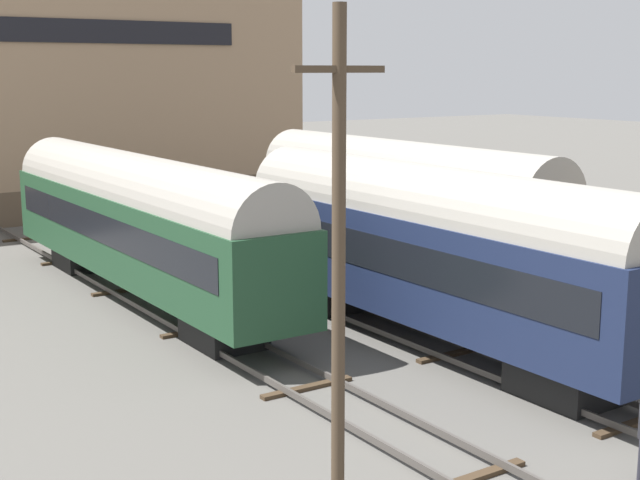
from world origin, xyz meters
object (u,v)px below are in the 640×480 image
(train_car_brown, at_px, (400,199))
(train_car_navy, at_px, (430,244))
(utility_pole, at_px, (339,261))
(train_car_green, at_px, (139,217))

(train_car_brown, relative_size, train_car_navy, 1.01)
(train_car_navy, relative_size, utility_pole, 1.75)
(train_car_brown, bearing_deg, train_car_navy, -123.19)
(utility_pole, bearing_deg, train_car_navy, 40.56)
(train_car_navy, relative_size, train_car_green, 0.83)
(train_car_green, bearing_deg, train_car_navy, -62.48)
(train_car_brown, height_order, utility_pole, utility_pole)
(train_car_brown, height_order, train_car_green, train_car_brown)
(train_car_brown, xyz_separation_m, utility_pole, (-12.72, -14.19, 1.67))
(train_car_green, relative_size, utility_pole, 2.10)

